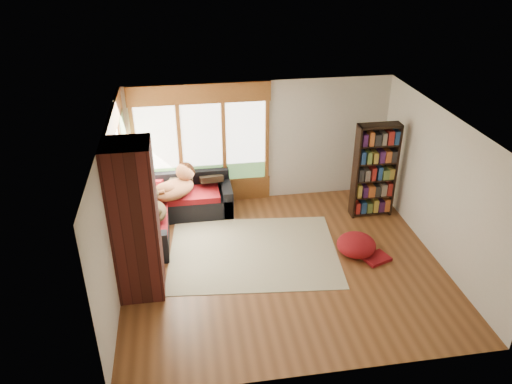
{
  "coord_description": "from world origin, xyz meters",
  "views": [
    {
      "loc": [
        -1.59,
        -7.04,
        5.28
      ],
      "look_at": [
        -0.32,
        0.97,
        0.95
      ],
      "focal_mm": 35.0,
      "sensor_mm": 36.0,
      "label": 1
    }
  ],
  "objects_px": {
    "area_rug": "(253,252)",
    "dog_tan": "(176,183)",
    "pouf": "(356,244)",
    "dog_brindle": "(152,205)",
    "brick_chimney": "(135,222)",
    "bookshelf": "(375,171)",
    "sectional_sofa": "(169,210)"
  },
  "relations": [
    {
      "from": "sectional_sofa",
      "to": "dog_brindle",
      "type": "bearing_deg",
      "value": -111.27
    },
    {
      "from": "bookshelf",
      "to": "pouf",
      "type": "xyz_separation_m",
      "value": [
        -0.76,
        -1.34,
        -0.78
      ]
    },
    {
      "from": "area_rug",
      "to": "dog_brindle",
      "type": "distance_m",
      "value": 2.05
    },
    {
      "from": "sectional_sofa",
      "to": "area_rug",
      "type": "bearing_deg",
      "value": -36.26
    },
    {
      "from": "sectional_sofa",
      "to": "area_rug",
      "type": "relative_size",
      "value": 0.72
    },
    {
      "from": "area_rug",
      "to": "brick_chimney",
      "type": "bearing_deg",
      "value": -158.4
    },
    {
      "from": "brick_chimney",
      "to": "dog_tan",
      "type": "xyz_separation_m",
      "value": [
        0.62,
        2.21,
        -0.49
      ]
    },
    {
      "from": "area_rug",
      "to": "pouf",
      "type": "bearing_deg",
      "value": -10.39
    },
    {
      "from": "dog_tan",
      "to": "dog_brindle",
      "type": "distance_m",
      "value": 0.88
    },
    {
      "from": "area_rug",
      "to": "dog_brindle",
      "type": "relative_size",
      "value": 3.52
    },
    {
      "from": "brick_chimney",
      "to": "area_rug",
      "type": "relative_size",
      "value": 0.86
    },
    {
      "from": "area_rug",
      "to": "dog_tan",
      "type": "relative_size",
      "value": 2.78
    },
    {
      "from": "bookshelf",
      "to": "pouf",
      "type": "distance_m",
      "value": 1.73
    },
    {
      "from": "sectional_sofa",
      "to": "bookshelf",
      "type": "bearing_deg",
      "value": 0.33
    },
    {
      "from": "sectional_sofa",
      "to": "pouf",
      "type": "bearing_deg",
      "value": -21.64
    },
    {
      "from": "bookshelf",
      "to": "sectional_sofa",
      "type": "bearing_deg",
      "value": 176.11
    },
    {
      "from": "sectional_sofa",
      "to": "dog_tan",
      "type": "relative_size",
      "value": 2.01
    },
    {
      "from": "area_rug",
      "to": "dog_tan",
      "type": "bearing_deg",
      "value": 132.43
    },
    {
      "from": "area_rug",
      "to": "bookshelf",
      "type": "distance_m",
      "value": 2.95
    },
    {
      "from": "pouf",
      "to": "dog_tan",
      "type": "distance_m",
      "value": 3.67
    },
    {
      "from": "brick_chimney",
      "to": "bookshelf",
      "type": "bearing_deg",
      "value": 21.29
    },
    {
      "from": "sectional_sofa",
      "to": "area_rug",
      "type": "xyz_separation_m",
      "value": [
        1.5,
        -1.28,
        -0.3
      ]
    },
    {
      "from": "pouf",
      "to": "dog_tan",
      "type": "height_order",
      "value": "dog_tan"
    },
    {
      "from": "dog_tan",
      "to": "dog_brindle",
      "type": "relative_size",
      "value": 1.26
    },
    {
      "from": "brick_chimney",
      "to": "bookshelf",
      "type": "height_order",
      "value": "brick_chimney"
    },
    {
      "from": "brick_chimney",
      "to": "dog_brindle",
      "type": "relative_size",
      "value": 3.01
    },
    {
      "from": "sectional_sofa",
      "to": "bookshelf",
      "type": "xyz_separation_m",
      "value": [
        4.09,
        -0.28,
        0.68
      ]
    },
    {
      "from": "bookshelf",
      "to": "dog_brindle",
      "type": "relative_size",
      "value": 2.27
    },
    {
      "from": "dog_tan",
      "to": "area_rug",
      "type": "bearing_deg",
      "value": -89.21
    },
    {
      "from": "brick_chimney",
      "to": "area_rug",
      "type": "distance_m",
      "value": 2.46
    },
    {
      "from": "pouf",
      "to": "dog_tan",
      "type": "relative_size",
      "value": 0.65
    },
    {
      "from": "brick_chimney",
      "to": "sectional_sofa",
      "type": "xyz_separation_m",
      "value": [
        0.45,
        2.05,
        -1.0
      ]
    }
  ]
}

